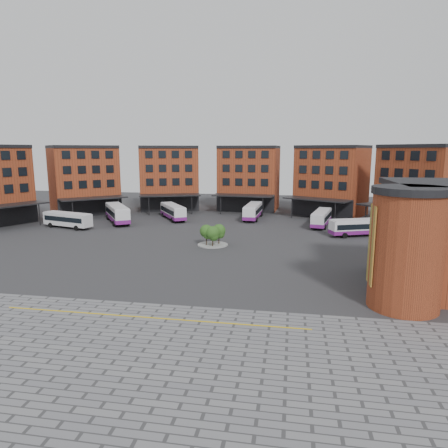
% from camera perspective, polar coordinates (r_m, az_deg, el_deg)
% --- Properties ---
extents(ground, '(160.00, 160.00, 0.00)m').
position_cam_1_polar(ground, '(47.34, -6.88, -6.27)').
color(ground, '#28282B').
rests_on(ground, ground).
extents(paving_zone, '(50.00, 22.00, 0.02)m').
position_cam_1_polar(paving_zone, '(27.69, -16.42, -19.34)').
color(paving_zone, slate).
rests_on(paving_zone, ground).
extents(yellow_line, '(26.00, 0.15, 0.02)m').
position_cam_1_polar(yellow_line, '(34.24, -10.42, -13.02)').
color(yellow_line, gold).
rests_on(yellow_line, paving_zone).
extents(main_building, '(94.14, 42.48, 14.60)m').
position_cam_1_polar(main_building, '(83.83, -2.67, 6.13)').
color(main_building, brown).
rests_on(main_building, ground).
extents(tree_island, '(4.40, 4.40, 3.11)m').
position_cam_1_polar(tree_island, '(57.36, -1.56, -1.35)').
color(tree_island, gray).
rests_on(tree_island, ground).
extents(bus_a, '(9.96, 4.86, 2.75)m').
position_cam_1_polar(bus_a, '(75.80, -21.45, 0.69)').
color(bus_a, silver).
rests_on(bus_a, ground).
extents(bus_b, '(8.79, 11.20, 3.30)m').
position_cam_1_polar(bus_b, '(78.59, -14.99, 1.50)').
color(bus_b, silver).
rests_on(bus_b, ground).
extents(bus_c, '(7.71, 10.09, 2.95)m').
position_cam_1_polar(bus_c, '(80.07, -7.32, 1.80)').
color(bus_c, silver).
rests_on(bus_c, ground).
extents(bus_d, '(3.15, 10.86, 3.03)m').
position_cam_1_polar(bus_d, '(80.03, 4.18, 1.88)').
color(bus_d, silver).
rests_on(bus_d, ground).
extents(bus_e, '(4.38, 10.35, 2.84)m').
position_cam_1_polar(bus_e, '(74.41, 13.74, 0.87)').
color(bus_e, silver).
rests_on(bus_e, ground).
extents(bus_f, '(9.98, 5.64, 2.77)m').
position_cam_1_polar(bus_f, '(67.49, 18.84, -0.39)').
color(bus_f, white).
rests_on(bus_f, ground).
extents(blue_car, '(5.05, 3.05, 1.57)m').
position_cam_1_polar(blue_car, '(38.92, 24.63, -9.71)').
color(blue_car, '#0C109E').
rests_on(blue_car, ground).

